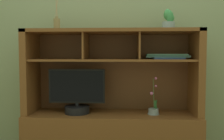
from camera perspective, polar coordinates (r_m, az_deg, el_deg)
name	(u,v)px	position (r m, az deg, el deg)	size (l,w,h in m)	color
back_wall	(113,22)	(2.58, 0.33, 11.03)	(6.00, 0.02, 2.80)	gray
media_console	(112,125)	(2.40, 0.01, -12.60)	(1.60, 0.49, 1.29)	brown
tv_monitor	(77,95)	(2.33, -8.11, -5.82)	(0.52, 0.23, 0.41)	black
potted_orchid	(154,109)	(2.32, 9.58, -8.91)	(0.11, 0.11, 0.34)	gray
magazine_stack_left	(167,56)	(2.36, 12.52, 3.08)	(0.40, 0.28, 0.05)	navy
diffuser_bottle	(57,24)	(2.41, -12.64, 10.34)	(0.06, 0.06, 0.31)	olive
potted_succulent	(169,20)	(2.37, 12.93, 11.19)	(0.13, 0.13, 0.19)	#849D9C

